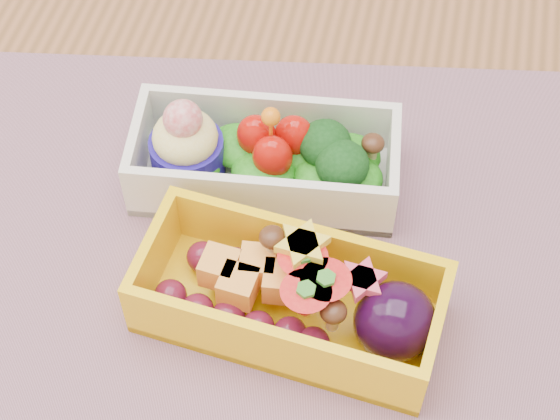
% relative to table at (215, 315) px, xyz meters
% --- Properties ---
extents(table, '(1.20, 0.80, 0.75)m').
position_rel_table_xyz_m(table, '(0.00, 0.00, 0.00)').
color(table, brown).
rests_on(table, ground).
extents(placemat, '(0.51, 0.43, 0.00)m').
position_rel_table_xyz_m(placemat, '(0.04, 0.01, 0.10)').
color(placemat, gray).
rests_on(placemat, table).
extents(bento_white, '(0.19, 0.10, 0.08)m').
position_rel_table_xyz_m(bento_white, '(0.03, 0.06, 0.13)').
color(bento_white, silver).
rests_on(bento_white, placemat).
extents(bento_yellow, '(0.20, 0.10, 0.06)m').
position_rel_table_xyz_m(bento_yellow, '(0.07, -0.05, 0.13)').
color(bento_yellow, yellow).
rests_on(bento_yellow, placemat).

